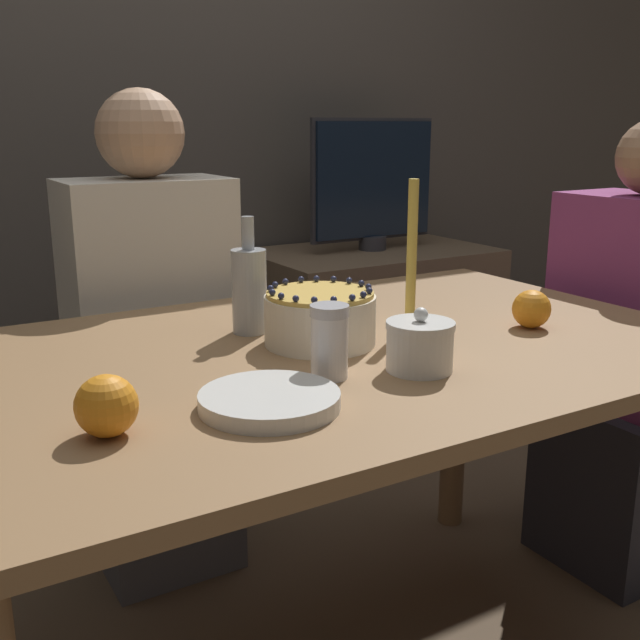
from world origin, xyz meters
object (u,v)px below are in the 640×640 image
sugar_bowl (420,346)px  person_man_blue_shirt (154,369)px  tv_monitor (373,183)px  person_woman_floral (630,383)px  cake (320,318)px  sugar_shaker (329,341)px  bottle (249,289)px  candle (411,268)px

sugar_bowl → person_man_blue_shirt: bearing=101.9°
tv_monitor → person_woman_floral: bearing=-85.7°
sugar_bowl → person_man_blue_shirt: size_ratio=0.09×
cake → sugar_shaker: 0.19m
sugar_bowl → bottle: size_ratio=0.50×
sugar_shaker → person_man_blue_shirt: (-0.03, 0.81, -0.27)m
bottle → cake: bearing=-60.9°
sugar_bowl → candle: size_ratio=0.39×
sugar_shaker → person_man_blue_shirt: bearing=92.3°
bottle → tv_monitor: bearing=44.8°
sugar_bowl → tv_monitor: tv_monitor is taller
sugar_bowl → candle: candle is taller
cake → bottle: bearing=119.1°
sugar_shaker → bottle: size_ratio=0.53×
candle → person_man_blue_shirt: person_man_blue_shirt is taller
sugar_shaker → person_woman_floral: person_woman_floral is taller
person_man_blue_shirt → sugar_bowl: bearing=101.9°
sugar_shaker → tv_monitor: bearing=52.8°
cake → candle: bearing=2.8°
cake → person_man_blue_shirt: size_ratio=0.17×
sugar_bowl → bottle: bottle is taller
sugar_shaker → tv_monitor: 1.56m
tv_monitor → candle: bearing=-121.2°
person_man_blue_shirt → person_woman_floral: person_man_blue_shirt is taller
cake → sugar_shaker: (-0.09, -0.17, 0.01)m
person_woman_floral → tv_monitor: size_ratio=2.31×
bottle → sugar_shaker: bearing=-91.6°
sugar_shaker → candle: size_ratio=0.41×
bottle → person_woman_floral: size_ratio=0.20×
sugar_bowl → bottle: 0.39m
person_man_blue_shirt → cake: bearing=100.5°
candle → person_woman_floral: 0.81m
cake → person_man_blue_shirt: person_man_blue_shirt is taller
sugar_bowl → cake: bearing=105.9°
sugar_bowl → person_woman_floral: (0.87, 0.22, -0.29)m
sugar_shaker → person_man_blue_shirt: size_ratio=0.10×
cake → person_woman_floral: 0.98m
sugar_shaker → person_woman_floral: bearing=9.9°
tv_monitor → cake: bearing=-128.8°
sugar_shaker → bottle: bearing=88.4°
cake → sugar_shaker: size_ratio=1.71×
sugar_shaker → bottle: (0.01, 0.31, 0.03)m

